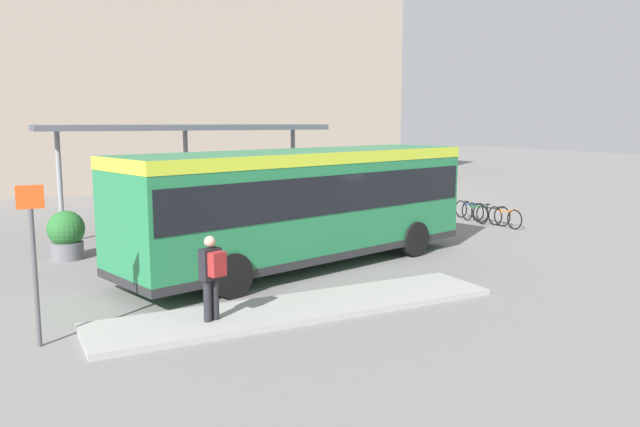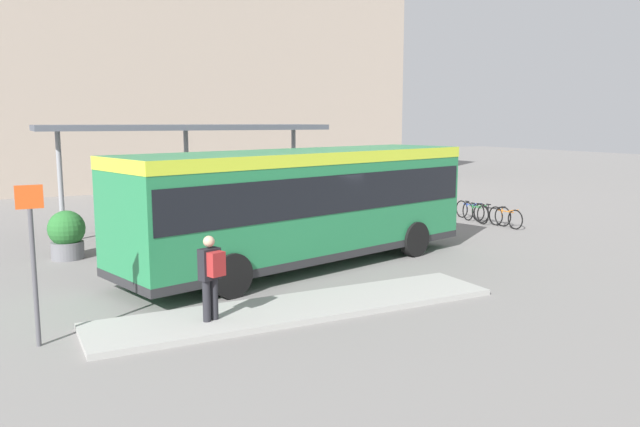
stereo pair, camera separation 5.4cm
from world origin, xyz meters
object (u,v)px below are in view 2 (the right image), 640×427
bicycle_green (475,213)px  platform_sign (33,258)px  pedestrian_waiting (211,273)px  city_bus (303,199)px  bicycle_black (492,214)px  bicycle_orange (505,217)px  potted_planter_near_shelter (67,234)px  bicycle_blue (470,210)px

bicycle_green → platform_sign: bearing=-59.4°
pedestrian_waiting → platform_sign: size_ratio=0.58×
city_bus → platform_sign: 7.48m
bicycle_black → pedestrian_waiting: bearing=-70.1°
bicycle_orange → potted_planter_near_shelter: size_ratio=1.24×
bicycle_orange → bicycle_green: bearing=-172.6°
pedestrian_waiting → bicycle_black: bearing=-83.4°
bicycle_green → bicycle_blue: 0.78m
potted_planter_near_shelter → pedestrian_waiting: bearing=-76.6°
bicycle_black → bicycle_blue: (0.14, 1.40, -0.03)m
city_bus → bicycle_black: (9.25, 2.84, -1.43)m
bicycle_black → potted_planter_near_shelter: size_ratio=1.29×
bicycle_green → potted_planter_near_shelter: 14.59m
bicycle_green → platform_sign: 17.23m
city_bus → bicycle_orange: size_ratio=6.20×
bicycle_blue → city_bus: bearing=-66.7°
pedestrian_waiting → platform_sign: bearing=62.1°
bicycle_green → bicycle_orange: bearing=15.2°
pedestrian_waiting → bicycle_green: 14.71m
city_bus → bicycle_black: size_ratio=5.94×
bicycle_orange → bicycle_black: 0.70m
bicycle_blue → potted_planter_near_shelter: bearing=-89.6°
bicycle_green → bicycle_blue: (0.34, 0.70, -0.01)m
potted_planter_near_shelter → city_bus: bearing=-34.9°
bicycle_blue → potted_planter_near_shelter: size_ratio=1.20×
city_bus → bicycle_blue: size_ratio=6.37×
city_bus → potted_planter_near_shelter: 6.83m
bicycle_black → bicycle_blue: 1.41m
bicycle_orange → bicycle_blue: bicycle_orange is taller
bicycle_orange → bicycle_black: (-0.01, 0.70, 0.02)m
potted_planter_near_shelter → platform_sign: 7.33m
bicycle_black → bicycle_green: size_ratio=1.03×
bicycle_black → bicycle_blue: bicycle_black is taller
bicycle_black → platform_sign: 17.14m
bicycle_green → platform_sign: size_ratio=0.61×
pedestrian_waiting → platform_sign: 3.05m
pedestrian_waiting → city_bus: bearing=-65.2°
city_bus → bicycle_orange: 9.61m
platform_sign → city_bus: bearing=26.4°
pedestrian_waiting → platform_sign: (-2.98, 0.40, 0.51)m
bicycle_orange → platform_sign: platform_sign is taller
city_bus → bicycle_blue: 10.41m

